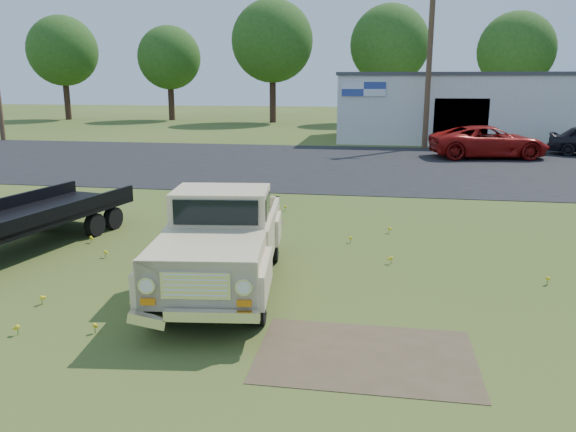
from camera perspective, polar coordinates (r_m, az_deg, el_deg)
The scene contains 14 objects.
ground at distance 10.97m, azimuth 0.46°, elevation -6.21°, with size 140.00×140.00×0.00m, color #394E19.
asphalt_lot at distance 25.51m, azimuth 5.74°, elevation 5.22°, with size 90.00×14.00×0.02m, color black.
dirt_patch_a at distance 8.10m, azimuth 7.87°, elevation -13.90°, with size 3.00×2.00×0.01m, color #4E3F29.
dirt_patch_b at distance 14.63m, azimuth -5.15°, elevation -1.13°, with size 2.20×1.60×0.01m, color #4E3F29.
commercial_building at distance 37.47m, azimuth 16.43°, elevation 10.67°, with size 14.20×8.20×4.15m.
utility_pole_mid at distance 32.29m, azimuth 14.15°, elevation 14.85°, with size 1.60×0.30×9.00m.
treeline_a at distance 58.32m, azimuth -21.92°, elevation 15.28°, with size 6.40×6.40×9.52m.
treeline_b at distance 54.84m, azimuth -11.98°, elevation 15.44°, with size 5.76×5.76×8.57m.
treeline_c at distance 50.70m, azimuth -1.60°, elevation 17.32°, with size 7.04×7.04×10.47m.
treeline_d at distance 50.77m, azimuth 10.29°, elevation 16.76°, with size 6.72×6.72×10.00m.
treeline_e at distance 50.32m, azimuth 22.15°, elevation 15.30°, with size 6.08×6.08×9.04m.
vintage_pickup_truck at distance 10.23m, azimuth -6.68°, elevation -2.31°, with size 1.99×5.11×1.86m, color #CFB98A, non-canonical shape.
flatbed_trailer at distance 14.04m, azimuth -25.07°, elevation 0.33°, with size 1.96×5.87×1.60m, color black, non-canonical shape.
red_pickup at distance 29.16m, azimuth 19.71°, elevation 7.08°, with size 2.56×5.54×1.54m, color maroon.
Camera 1 is at (1.60, -10.18, 3.74)m, focal length 35.00 mm.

